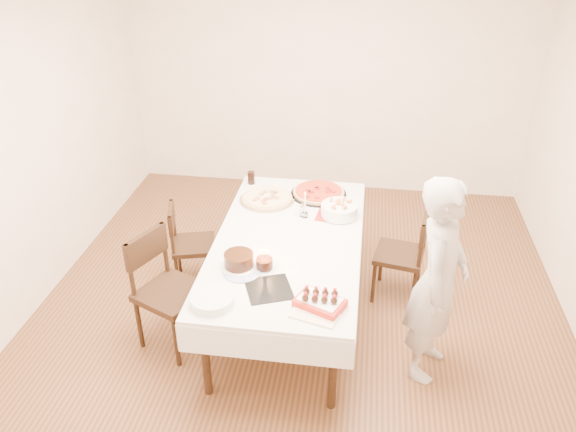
# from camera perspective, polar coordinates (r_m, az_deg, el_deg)

# --- Properties ---
(floor) EXTENTS (5.00, 5.00, 0.00)m
(floor) POSITION_cam_1_polar(r_m,az_deg,el_deg) (4.84, 1.06, -10.08)
(floor) COLOR #4F2D1B
(floor) RESTS_ON ground
(wall_back) EXTENTS (4.50, 0.04, 2.70)m
(wall_back) POSITION_cam_1_polar(r_m,az_deg,el_deg) (6.44, 4.09, 13.99)
(wall_back) COLOR white
(wall_back) RESTS_ON floor
(wall_left) EXTENTS (0.04, 5.00, 2.70)m
(wall_left) POSITION_cam_1_polar(r_m,az_deg,el_deg) (4.89, -26.07, 5.66)
(wall_left) COLOR white
(wall_left) RESTS_ON floor
(dining_table) EXTENTS (1.69, 2.37, 0.75)m
(dining_table) POSITION_cam_1_polar(r_m,az_deg,el_deg) (4.63, 0.00, -6.32)
(dining_table) COLOR silver
(dining_table) RESTS_ON floor
(chair_right_savory) EXTENTS (0.51, 0.51, 0.85)m
(chair_right_savory) POSITION_cam_1_polar(r_m,az_deg,el_deg) (4.91, 11.22, -3.87)
(chair_right_savory) COLOR black
(chair_right_savory) RESTS_ON floor
(chair_left_savory) EXTENTS (0.50, 0.50, 0.79)m
(chair_left_savory) POSITION_cam_1_polar(r_m,az_deg,el_deg) (5.08, -9.56, -2.90)
(chair_left_savory) COLOR black
(chair_left_savory) RESTS_ON floor
(chair_left_dessert) EXTENTS (0.65, 0.65, 0.96)m
(chair_left_dessert) POSITION_cam_1_polar(r_m,az_deg,el_deg) (4.39, -11.77, -7.70)
(chair_left_dessert) COLOR black
(chair_left_dessert) RESTS_ON floor
(person) EXTENTS (0.53, 0.66, 1.58)m
(person) POSITION_cam_1_polar(r_m,az_deg,el_deg) (4.04, 15.00, -6.40)
(person) COLOR beige
(person) RESTS_ON floor
(pizza_white) EXTENTS (0.55, 0.55, 0.04)m
(pizza_white) POSITION_cam_1_polar(r_m,az_deg,el_deg) (4.97, -2.14, 1.81)
(pizza_white) COLOR beige
(pizza_white) RESTS_ON dining_table
(pizza_pepperoni) EXTENTS (0.63, 0.63, 0.04)m
(pizza_pepperoni) POSITION_cam_1_polar(r_m,az_deg,el_deg) (5.08, 3.12, 2.42)
(pizza_pepperoni) COLOR red
(pizza_pepperoni) RESTS_ON dining_table
(red_placemat) EXTENTS (0.27, 0.27, 0.01)m
(red_placemat) POSITION_cam_1_polar(r_m,az_deg,el_deg) (4.76, 4.45, 0.05)
(red_placemat) COLOR #B21E1E
(red_placemat) RESTS_ON dining_table
(pasta_bowl) EXTENTS (0.31, 0.31, 0.10)m
(pasta_bowl) POSITION_cam_1_polar(r_m,az_deg,el_deg) (4.73, 5.23, 0.62)
(pasta_bowl) COLOR white
(pasta_bowl) RESTS_ON dining_table
(taper_candle) EXTENTS (0.06, 0.06, 0.25)m
(taper_candle) POSITION_cam_1_polar(r_m,az_deg,el_deg) (4.66, 1.74, 1.20)
(taper_candle) COLOR white
(taper_candle) RESTS_ON dining_table
(shaker_pair) EXTENTS (0.09, 0.09, 0.09)m
(shaker_pair) POSITION_cam_1_polar(r_m,az_deg,el_deg) (4.71, 1.39, 0.47)
(shaker_pair) COLOR white
(shaker_pair) RESTS_ON dining_table
(cola_glass) EXTENTS (0.07, 0.07, 0.12)m
(cola_glass) POSITION_cam_1_polar(r_m,az_deg,el_deg) (5.26, -3.76, 3.90)
(cola_glass) COLOR black
(cola_glass) RESTS_ON dining_table
(layer_cake) EXTENTS (0.28, 0.28, 0.11)m
(layer_cake) POSITION_cam_1_polar(r_m,az_deg,el_deg) (4.10, -5.02, -4.50)
(layer_cake) COLOR black
(layer_cake) RESTS_ON dining_table
(cake_board) EXTENTS (0.39, 0.39, 0.01)m
(cake_board) POSITION_cam_1_polar(r_m,az_deg,el_deg) (3.90, -1.96, -7.45)
(cake_board) COLOR black
(cake_board) RESTS_ON dining_table
(birthday_cake) EXTENTS (0.14, 0.14, 0.13)m
(birthday_cake) POSITION_cam_1_polar(r_m,az_deg,el_deg) (4.05, -2.42, -4.40)
(birthday_cake) COLOR #36180E
(birthday_cake) RESTS_ON dining_table
(strawberry_box) EXTENTS (0.37, 0.31, 0.08)m
(strawberry_box) POSITION_cam_1_polar(r_m,az_deg,el_deg) (3.73, 3.26, -8.68)
(strawberry_box) COLOR red
(strawberry_box) RESTS_ON dining_table
(box_lid) EXTENTS (0.35, 0.28, 0.03)m
(box_lid) POSITION_cam_1_polar(r_m,az_deg,el_deg) (3.69, 2.78, -9.91)
(box_lid) COLOR beige
(box_lid) RESTS_ON dining_table
(plate_stack) EXTENTS (0.36, 0.36, 0.06)m
(plate_stack) POSITION_cam_1_polar(r_m,az_deg,el_deg) (3.79, -7.70, -8.40)
(plate_stack) COLOR white
(plate_stack) RESTS_ON dining_table
(china_plate) EXTENTS (0.34, 0.34, 0.01)m
(china_plate) POSITION_cam_1_polar(r_m,az_deg,el_deg) (4.06, -4.69, -5.66)
(china_plate) COLOR white
(china_plate) RESTS_ON dining_table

